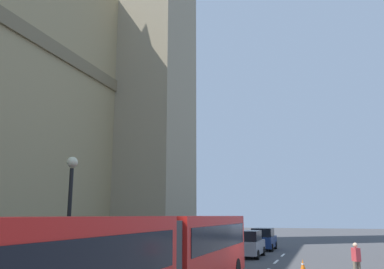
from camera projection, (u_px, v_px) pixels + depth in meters
The scene contains 6 objects.
articulated_bus at pixel (142, 257), 11.52m from camera, with size 18.58×2.54×2.90m.
sedan_lead at pixel (248, 244), 28.52m from camera, with size 4.40×1.86×1.85m.
sedan_trailing at pixel (264, 239), 34.34m from camera, with size 4.40×1.86×1.85m.
traffic_cone_east at pixel (303, 265), 21.63m from camera, with size 0.36×0.36×0.58m.
street_lamp at pixel (69, 212), 15.77m from camera, with size 0.44×0.44×5.27m.
pedestrian_near_cones at pixel (356, 260), 18.22m from camera, with size 0.47×0.40×1.69m.
Camera 1 is at (-18.49, -3.11, 2.93)m, focal length 37.21 mm.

